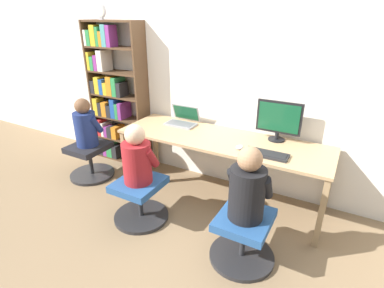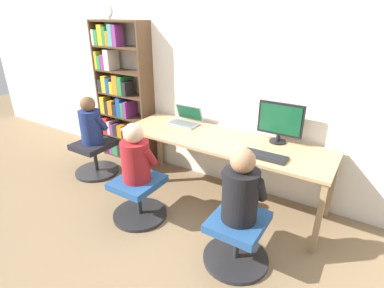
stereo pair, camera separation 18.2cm
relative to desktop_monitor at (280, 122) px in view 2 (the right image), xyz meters
The scene contains 15 objects.
ground_plane 1.24m from the desktop_monitor, 132.00° to the right, with size 14.00×14.00×0.00m, color #846B4C.
wall_back 0.65m from the desktop_monitor, 160.78° to the left, with size 10.00×0.05×2.60m.
desk 0.64m from the desktop_monitor, 156.12° to the right, with size 2.28×0.70×0.74m.
desktop_monitor is the anchor object (origin of this frame).
laptop 1.14m from the desktop_monitor, behind, with size 0.36×0.28×0.22m.
keyboard 0.46m from the desktop_monitor, 88.70° to the right, with size 0.41×0.17×0.03m.
computer_mouse_by_keyboard 0.51m from the desktop_monitor, 123.58° to the right, with size 0.07×0.10×0.03m.
office_chair_left 1.24m from the desktop_monitor, 88.00° to the right, with size 0.56×0.56×0.44m.
office_chair_right 1.63m from the desktop_monitor, 137.83° to the right, with size 0.56×0.56×0.44m.
person_at_monitor 1.03m from the desktop_monitor, 88.00° to the right, with size 0.35×0.30×0.62m.
person_at_laptop 1.48m from the desktop_monitor, 137.95° to the right, with size 0.34×0.29×0.59m.
bookshelf 2.26m from the desktop_monitor, behind, with size 0.83×0.27×1.89m.
desk_clock 2.47m from the desktop_monitor, behind, with size 0.16×0.03×0.18m.
office_chair_side 2.38m from the desktop_monitor, 165.28° to the right, with size 0.56×0.56×0.44m.
person_near_shelf 2.28m from the desktop_monitor, 165.38° to the right, with size 0.33×0.29×0.60m.
Camera 2 is at (1.30, -2.29, 1.97)m, focal length 28.00 mm.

